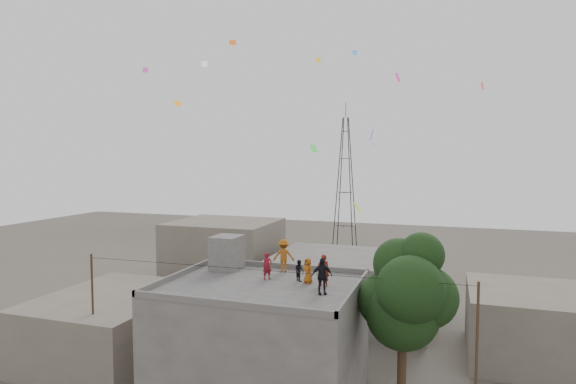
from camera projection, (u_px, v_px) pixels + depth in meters
name	position (u px, v px, depth m)	size (l,w,h in m)	color
main_building	(261.00, 342.00, 25.27)	(10.00, 8.00, 6.10)	#54524F
parapet	(261.00, 282.00, 25.04)	(10.00, 8.00, 0.30)	#54524F
stair_head_box	(227.00, 253.00, 28.46)	(1.60, 1.80, 2.00)	#54524F
neighbor_west	(113.00, 325.00, 30.75)	(8.00, 10.00, 4.00)	#615B4C
neighbor_north	(351.00, 287.00, 37.90)	(12.00, 9.00, 5.00)	#54524F
neighbor_northwest	(224.00, 260.00, 43.55)	(9.00, 8.00, 7.00)	#615B4C
neighbor_east	(526.00, 325.00, 30.30)	(7.00, 8.00, 4.40)	#615B4C
tree	(407.00, 295.00, 23.26)	(4.90, 4.60, 9.10)	black
utility_line	(261.00, 337.00, 23.87)	(20.12, 0.62, 7.40)	black
transmission_tower	(345.00, 185.00, 63.91)	(2.97, 2.97, 20.01)	black
person_red_adult	(324.00, 270.00, 24.75)	(0.60, 0.40, 1.66)	maroon
person_orange_child	(308.00, 271.00, 25.33)	(0.66, 0.43, 1.34)	#9A4E11
person_dark_child	(299.00, 270.00, 25.83)	(0.55, 0.43, 1.14)	black
person_dark_adult	(322.00, 276.00, 23.26)	(1.05, 0.44, 1.79)	black
person_orange_adult	(284.00, 256.00, 27.80)	(1.23, 0.71, 1.91)	#9B4F11
person_red_child	(267.00, 266.00, 26.08)	(0.54, 0.35, 1.47)	maroon
kites	(329.00, 96.00, 30.14)	(23.07, 20.20, 12.45)	orange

